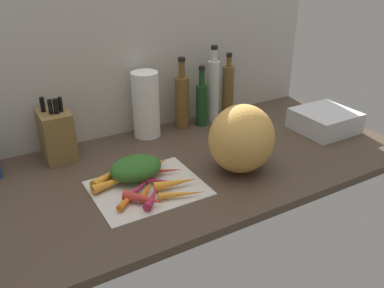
% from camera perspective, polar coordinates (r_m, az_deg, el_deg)
% --- Properties ---
extents(ground_plane, '(1.70, 0.80, 0.03)m').
position_cam_1_polar(ground_plane, '(1.53, -0.92, -3.07)').
color(ground_plane, '#47382B').
extents(wall_back, '(1.70, 0.03, 0.60)m').
position_cam_1_polar(wall_back, '(1.73, -7.38, 11.55)').
color(wall_back, '#BCB7AD').
rests_on(wall_back, ground_plane).
extents(cutting_board, '(0.36, 0.30, 0.01)m').
position_cam_1_polar(cutting_board, '(1.37, -6.25, -6.12)').
color(cutting_board, beige).
rests_on(cutting_board, ground_plane).
extents(carrot_0, '(0.10, 0.08, 0.02)m').
position_cam_1_polar(carrot_0, '(1.37, -4.95, -5.16)').
color(carrot_0, '#B2264C').
rests_on(carrot_0, cutting_board).
extents(carrot_1, '(0.13, 0.09, 0.02)m').
position_cam_1_polar(carrot_1, '(1.34, -7.51, -6.18)').
color(carrot_1, '#B2264C').
rests_on(carrot_1, cutting_board).
extents(carrot_2, '(0.15, 0.12, 0.02)m').
position_cam_1_polar(carrot_2, '(1.31, -8.35, -7.04)').
color(carrot_2, orange).
rests_on(carrot_2, cutting_board).
extents(carrot_3, '(0.09, 0.10, 0.03)m').
position_cam_1_polar(carrot_3, '(1.32, -6.41, -6.44)').
color(carrot_3, orange).
rests_on(carrot_3, cutting_board).
extents(carrot_4, '(0.11, 0.06, 0.03)m').
position_cam_1_polar(carrot_4, '(1.46, -5.06, -2.88)').
color(carrot_4, orange).
rests_on(carrot_4, cutting_board).
extents(carrot_5, '(0.12, 0.06, 0.02)m').
position_cam_1_polar(carrot_5, '(1.43, -3.73, -3.78)').
color(carrot_5, red).
rests_on(carrot_5, cutting_board).
extents(carrot_6, '(0.18, 0.06, 0.03)m').
position_cam_1_polar(carrot_6, '(1.38, -10.55, -5.13)').
color(carrot_6, orange).
rests_on(carrot_6, cutting_board).
extents(carrot_7, '(0.16, 0.06, 0.03)m').
position_cam_1_polar(carrot_7, '(1.35, -2.26, -5.46)').
color(carrot_7, orange).
rests_on(carrot_7, cutting_board).
extents(carrot_8, '(0.17, 0.12, 0.03)m').
position_cam_1_polar(carrot_8, '(1.42, -11.34, -4.17)').
color(carrot_8, orange).
rests_on(carrot_8, cutting_board).
extents(carrot_9, '(0.16, 0.07, 0.02)m').
position_cam_1_polar(carrot_9, '(1.30, -1.34, -7.05)').
color(carrot_9, orange).
rests_on(carrot_9, cutting_board).
extents(carrot_10, '(0.10, 0.11, 0.03)m').
position_cam_1_polar(carrot_10, '(1.29, -5.54, -7.35)').
color(carrot_10, '#B2264C').
rests_on(carrot_10, cutting_board).
extents(carrot_11, '(0.12, 0.13, 0.04)m').
position_cam_1_polar(carrot_11, '(1.27, -6.74, -7.67)').
color(carrot_11, red).
rests_on(carrot_11, cutting_board).
extents(carrot_12, '(0.16, 0.07, 0.02)m').
position_cam_1_polar(carrot_12, '(1.45, -9.59, -3.61)').
color(carrot_12, orange).
rests_on(carrot_12, cutting_board).
extents(carrot_greens_pile, '(0.18, 0.14, 0.08)m').
position_cam_1_polar(carrot_greens_pile, '(1.40, -7.90, -3.37)').
color(carrot_greens_pile, '#2D6023').
rests_on(carrot_greens_pile, cutting_board).
extents(winter_squash, '(0.24, 0.22, 0.25)m').
position_cam_1_polar(winter_squash, '(1.42, 7.00, 0.75)').
color(winter_squash, gold).
rests_on(winter_squash, ground_plane).
extents(knife_block, '(0.11, 0.14, 0.24)m').
position_cam_1_polar(knife_block, '(1.59, -18.53, 1.26)').
color(knife_block, brown).
rests_on(knife_block, ground_plane).
extents(paper_towel_roll, '(0.11, 0.11, 0.28)m').
position_cam_1_polar(paper_towel_roll, '(1.69, -6.51, 5.53)').
color(paper_towel_roll, white).
rests_on(paper_towel_roll, ground_plane).
extents(bottle_0, '(0.06, 0.06, 0.31)m').
position_cam_1_polar(bottle_0, '(1.77, -1.41, 6.15)').
color(bottle_0, brown).
rests_on(bottle_0, ground_plane).
extents(bottle_1, '(0.05, 0.05, 0.27)m').
position_cam_1_polar(bottle_1, '(1.80, 1.37, 5.87)').
color(bottle_1, '#19421E').
rests_on(bottle_1, ground_plane).
extents(bottle_2, '(0.06, 0.06, 0.35)m').
position_cam_1_polar(bottle_2, '(1.84, 3.03, 7.64)').
color(bottle_2, silver).
rests_on(bottle_2, ground_plane).
extents(bottle_3, '(0.05, 0.05, 0.30)m').
position_cam_1_polar(bottle_3, '(1.89, 5.07, 7.46)').
color(bottle_3, brown).
rests_on(bottle_3, ground_plane).
extents(dish_rack, '(0.24, 0.23, 0.09)m').
position_cam_1_polar(dish_rack, '(1.86, 18.19, 3.15)').
color(dish_rack, silver).
rests_on(dish_rack, ground_plane).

